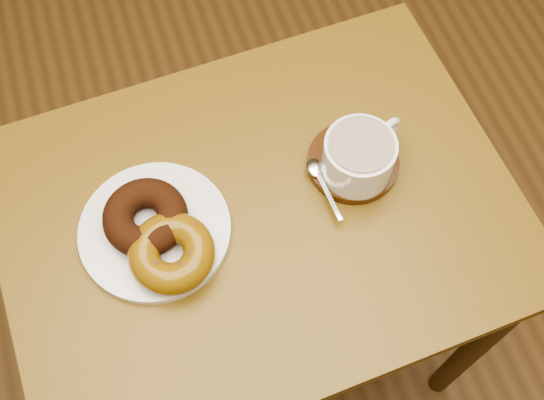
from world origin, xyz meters
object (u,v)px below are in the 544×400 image
object	(u,v)px
cafe_table	(260,240)
coffee_cup	(360,156)
saucer	(353,162)
donut_plate	(155,231)

from	to	relation	value
cafe_table	coffee_cup	bearing A→B (deg)	1.96
cafe_table	coffee_cup	size ratio (longest dim) A/B	5.90
cafe_table	saucer	size ratio (longest dim) A/B	5.66
donut_plate	coffee_cup	world-z (taller)	coffee_cup
coffee_cup	cafe_table	bearing A→B (deg)	159.82
cafe_table	coffee_cup	distance (m)	0.22
cafe_table	donut_plate	distance (m)	0.19
saucer	coffee_cup	distance (m)	0.04
cafe_table	saucer	world-z (taller)	saucer
saucer	donut_plate	bearing A→B (deg)	-176.93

